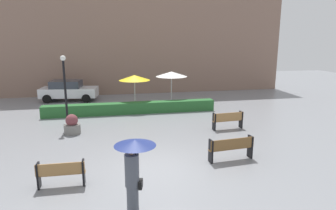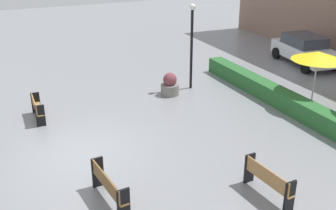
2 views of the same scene
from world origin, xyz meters
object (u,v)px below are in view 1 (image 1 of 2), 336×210
(bench_near_left, at_px, (61,172))
(parked_car, at_px, (69,90))
(lamp_post, at_px, (65,84))
(bench_far_right, at_px, (228,119))
(patio_umbrella_white, at_px, (171,74))
(bench_near_right, at_px, (231,147))
(planter_pot, at_px, (72,125))
(patio_umbrella_yellow, at_px, (135,78))
(pedestrian_with_umbrella, at_px, (134,164))

(bench_near_left, bearing_deg, parked_car, 95.66)
(bench_near_left, height_order, lamp_post, lamp_post)
(bench_far_right, distance_m, lamp_post, 8.78)
(bench_near_left, xyz_separation_m, patio_umbrella_white, (5.98, 11.07, 1.76))
(bench_near_right, height_order, lamp_post, lamp_post)
(lamp_post, bearing_deg, parked_car, 96.06)
(planter_pot, xyz_separation_m, lamp_post, (-0.37, 1.23, 1.93))
(patio_umbrella_yellow, bearing_deg, bench_near_right, -73.21)
(planter_pot, distance_m, parked_car, 8.70)
(lamp_post, bearing_deg, bench_far_right, -13.82)
(bench_far_right, distance_m, pedestrian_with_umbrella, 8.88)
(planter_pot, xyz_separation_m, patio_umbrella_yellow, (3.60, 4.78, 1.71))
(bench_near_left, height_order, bench_far_right, bench_far_right)
(patio_umbrella_yellow, xyz_separation_m, parked_car, (-4.75, 3.83, -1.32))
(patio_umbrella_yellow, xyz_separation_m, patio_umbrella_white, (2.65, 0.59, 0.12))
(lamp_post, xyz_separation_m, patio_umbrella_white, (6.62, 4.14, -0.11))
(bench_far_right, distance_m, patio_umbrella_yellow, 7.29)
(pedestrian_with_umbrella, xyz_separation_m, patio_umbrella_white, (3.81, 13.07, 0.81))
(bench_near_right, distance_m, parked_car, 15.41)
(bench_near_left, relative_size, bench_far_right, 0.89)
(lamp_post, bearing_deg, patio_umbrella_white, 32.04)
(bench_near_left, relative_size, lamp_post, 0.39)
(bench_far_right, xyz_separation_m, planter_pot, (-7.98, 0.83, -0.11))
(bench_near_left, distance_m, parked_car, 14.39)
(bench_near_right, distance_m, planter_pot, 8.05)
(bench_near_right, bearing_deg, bench_far_right, 69.20)
(bench_near_left, height_order, bench_near_right, bench_near_right)
(lamp_post, height_order, patio_umbrella_yellow, lamp_post)
(bench_near_left, height_order, parked_car, parked_car)
(pedestrian_with_umbrella, bearing_deg, patio_umbrella_yellow, 84.66)
(bench_near_left, relative_size, bench_near_right, 0.81)
(planter_pot, relative_size, lamp_post, 0.26)
(bench_near_left, relative_size, pedestrian_with_umbrella, 0.71)
(bench_near_right, relative_size, patio_umbrella_white, 0.76)
(bench_near_left, bearing_deg, patio_umbrella_yellow, 72.36)
(bench_far_right, xyz_separation_m, patio_umbrella_yellow, (-4.37, 5.61, 1.60))
(planter_pot, bearing_deg, patio_umbrella_white, 40.66)
(planter_pot, bearing_deg, bench_far_right, -5.92)
(bench_near_right, bearing_deg, parked_car, 119.71)
(bench_near_right, height_order, planter_pot, planter_pot)
(lamp_post, relative_size, patio_umbrella_white, 1.58)
(bench_near_left, distance_m, lamp_post, 7.21)
(planter_pot, bearing_deg, bench_near_right, -36.30)
(bench_near_left, bearing_deg, patio_umbrella_white, 61.62)
(planter_pot, distance_m, patio_umbrella_white, 8.44)
(lamp_post, xyz_separation_m, patio_umbrella_yellow, (3.97, 3.56, -0.22))
(patio_umbrella_white, bearing_deg, lamp_post, -147.96)
(planter_pot, height_order, lamp_post, lamp_post)
(bench_far_right, bearing_deg, parked_car, 134.03)
(bench_far_right, height_order, parked_car, parked_car)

